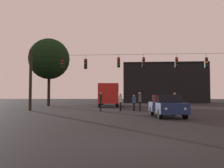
% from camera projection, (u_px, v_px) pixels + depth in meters
% --- Properties ---
extents(ground_plane, '(168.00, 168.00, 0.00)m').
position_uv_depth(ground_plane, '(131.00, 107.00, 31.67)').
color(ground_plane, black).
rests_on(ground_plane, ground).
extents(overhead_signal_span, '(20.15, 0.44, 6.07)m').
position_uv_depth(overhead_signal_span, '(131.00, 73.00, 23.21)').
color(overhead_signal_span, black).
rests_on(overhead_signal_span, ground).
extents(city_bus, '(3.23, 11.14, 3.00)m').
position_uv_depth(city_bus, '(109.00, 93.00, 34.81)').
color(city_bus, '#B21E19').
rests_on(city_bus, ground).
extents(car_near_right, '(2.19, 4.46, 1.52)m').
position_uv_depth(car_near_right, '(167.00, 105.00, 16.66)').
color(car_near_right, navy).
rests_on(car_near_right, ground).
extents(pedestrian_crossing_left, '(0.32, 0.41, 1.67)m').
position_uv_depth(pedestrian_crossing_left, '(121.00, 101.00, 23.16)').
color(pedestrian_crossing_left, black).
rests_on(pedestrian_crossing_left, ground).
extents(pedestrian_crossing_center, '(0.30, 0.40, 1.79)m').
position_uv_depth(pedestrian_crossing_center, '(101.00, 100.00, 22.93)').
color(pedestrian_crossing_center, black).
rests_on(pedestrian_crossing_center, ground).
extents(pedestrian_crossing_right, '(0.36, 0.42, 1.55)m').
position_uv_depth(pedestrian_crossing_right, '(134.00, 102.00, 23.44)').
color(pedestrian_crossing_right, black).
rests_on(pedestrian_crossing_right, ground).
extents(pedestrian_near_bus, '(0.25, 0.37, 1.51)m').
position_uv_depth(pedestrian_near_bus, '(172.00, 102.00, 22.17)').
color(pedestrian_near_bus, black).
rests_on(pedestrian_near_bus, ground).
extents(pedestrian_trailing, '(0.34, 0.42, 1.73)m').
position_uv_depth(pedestrian_trailing, '(175.00, 101.00, 20.50)').
color(pedestrian_trailing, black).
rests_on(pedestrian_trailing, ground).
extents(pedestrian_far_side, '(0.29, 0.39, 1.79)m').
position_uv_depth(pedestrian_far_side, '(140.00, 100.00, 22.53)').
color(pedestrian_far_side, black).
rests_on(pedestrian_far_side, ground).
extents(corner_building, '(17.20, 10.58, 8.36)m').
position_uv_depth(corner_building, '(163.00, 84.00, 53.96)').
color(corner_building, black).
rests_on(corner_building, ground).
extents(tree_left_silhouette, '(5.88, 5.88, 9.74)m').
position_uv_depth(tree_left_silhouette, '(49.00, 59.00, 35.14)').
color(tree_left_silhouette, black).
rests_on(tree_left_silhouette, ground).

